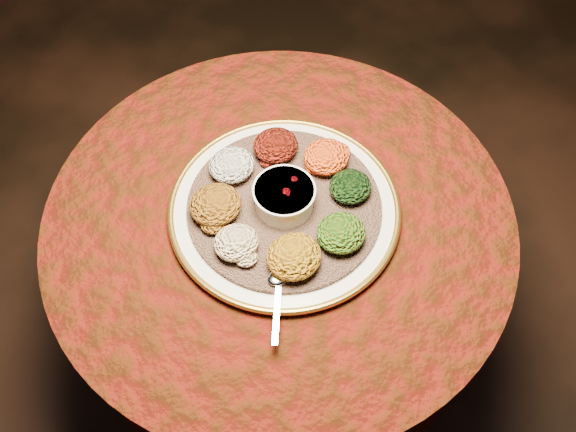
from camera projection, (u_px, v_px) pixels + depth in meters
table at (280, 259)px, 1.45m from camera, size 0.96×0.96×0.73m
platter at (284, 209)px, 1.29m from camera, size 0.56×0.56×0.02m
injera at (284, 206)px, 1.28m from camera, size 0.46×0.46×0.01m
stew_bowl at (284, 196)px, 1.25m from camera, size 0.12×0.12×0.05m
spoon at (279, 282)px, 1.18m from camera, size 0.11×0.13×0.01m
portion_ayib at (232, 165)px, 1.30m from camera, size 0.09×0.09×0.05m
portion_kitfo at (276, 145)px, 1.33m from camera, size 0.10×0.09×0.05m
portion_tikil at (326, 157)px, 1.32m from camera, size 0.10×0.09×0.05m
portion_gomen at (350, 187)px, 1.28m from camera, size 0.09×0.08×0.04m
portion_mixveg at (341, 233)px, 1.22m from camera, size 0.10×0.09×0.05m
portion_kik at (294, 257)px, 1.18m from camera, size 0.10×0.10×0.05m
portion_timatim at (236, 243)px, 1.21m from camera, size 0.09×0.08×0.04m
portion_shiro at (216, 205)px, 1.25m from camera, size 0.10×0.10×0.05m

